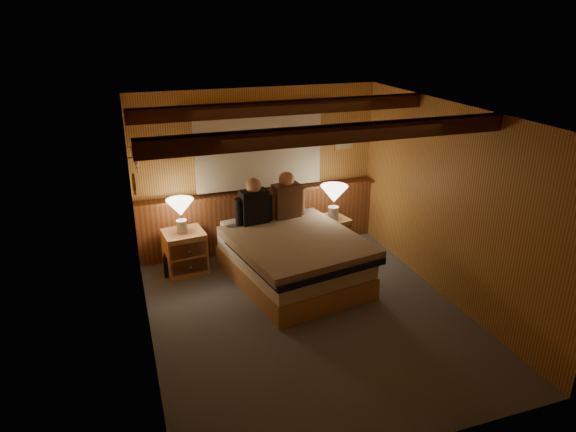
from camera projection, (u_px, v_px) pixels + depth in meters
name	position (u px, v px, depth m)	size (l,w,h in m)	color
floor	(308.00, 316.00, 6.08)	(4.20, 4.20, 0.00)	#575D67
ceiling	(312.00, 113.00, 5.20)	(4.20, 4.20, 0.00)	#DC9C52
wall_back	(258.00, 171.00, 7.49)	(3.60, 3.60, 0.00)	#D99B4E
wall_left	(141.00, 245.00, 5.10)	(4.20, 4.20, 0.00)	#D99B4E
wall_right	(449.00, 204.00, 6.18)	(4.20, 4.20, 0.00)	#D99B4E
wall_front	(412.00, 324.00, 3.79)	(3.60, 3.60, 0.00)	#D99B4E
wainscot	(260.00, 218.00, 7.70)	(3.60, 0.23, 0.94)	brown
curtain_window	(259.00, 151.00, 7.31)	(2.18, 0.09, 1.11)	#4B2712
ceiling_beams	(306.00, 119.00, 5.37)	(3.60, 1.65, 0.16)	#4B2712
coat_rail	(135.00, 159.00, 6.34)	(0.05, 0.55, 0.24)	silver
framed_print	(344.00, 141.00, 7.75)	(0.30, 0.04, 0.25)	tan
bed	(293.00, 258.00, 6.76)	(1.80, 2.17, 0.66)	tan
nightstand_left	(185.00, 252.00, 7.04)	(0.58, 0.53, 0.59)	tan
nightstand_right	(330.00, 236.00, 7.60)	(0.58, 0.54, 0.55)	tan
lamp_left	(180.00, 210.00, 6.80)	(0.36, 0.36, 0.47)	silver
lamp_right	(334.00, 196.00, 7.34)	(0.39, 0.39, 0.51)	silver
person_left	(254.00, 204.00, 6.97)	(0.55, 0.25, 0.66)	black
person_right	(287.00, 198.00, 7.17)	(0.56, 0.27, 0.69)	#513320
duffel_bag	(183.00, 262.00, 7.06)	(0.54, 0.38, 0.35)	black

